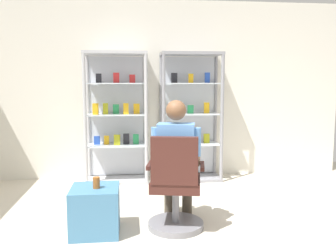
{
  "coord_description": "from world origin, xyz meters",
  "views": [
    {
      "loc": [
        -0.36,
        -2.46,
        1.44
      ],
      "look_at": [
        0.05,
        1.22,
        1.0
      ],
      "focal_mm": 37.62,
      "sensor_mm": 36.0,
      "label": 1
    }
  ],
  "objects_px": {
    "display_cabinet_left": "(117,117)",
    "seated_shopkeeper": "(177,156)",
    "tea_glass": "(96,183)",
    "display_cabinet_right": "(190,116)",
    "office_chair": "(175,191)",
    "storage_crate": "(95,210)"
  },
  "relations": [
    {
      "from": "display_cabinet_right",
      "to": "tea_glass",
      "type": "distance_m",
      "value": 2.32
    },
    {
      "from": "display_cabinet_left",
      "to": "seated_shopkeeper",
      "type": "relative_size",
      "value": 1.47
    },
    {
      "from": "display_cabinet_left",
      "to": "office_chair",
      "type": "bearing_deg",
      "value": -71.59
    },
    {
      "from": "office_chair",
      "to": "seated_shopkeeper",
      "type": "relative_size",
      "value": 0.74
    },
    {
      "from": "display_cabinet_right",
      "to": "tea_glass",
      "type": "height_order",
      "value": "display_cabinet_right"
    },
    {
      "from": "display_cabinet_left",
      "to": "tea_glass",
      "type": "relative_size",
      "value": 17.44
    },
    {
      "from": "display_cabinet_right",
      "to": "storage_crate",
      "type": "relative_size",
      "value": 4.15
    },
    {
      "from": "display_cabinet_left",
      "to": "tea_glass",
      "type": "distance_m",
      "value": 1.97
    },
    {
      "from": "display_cabinet_right",
      "to": "seated_shopkeeper",
      "type": "xyz_separation_m",
      "value": [
        -0.44,
        -1.74,
        -0.25
      ]
    },
    {
      "from": "display_cabinet_right",
      "to": "seated_shopkeeper",
      "type": "relative_size",
      "value": 1.47
    },
    {
      "from": "seated_shopkeeper",
      "to": "storage_crate",
      "type": "relative_size",
      "value": 2.82
    },
    {
      "from": "display_cabinet_left",
      "to": "tea_glass",
      "type": "bearing_deg",
      "value": -93.95
    },
    {
      "from": "office_chair",
      "to": "storage_crate",
      "type": "xyz_separation_m",
      "value": [
        -0.78,
        0.01,
        -0.17
      ]
    },
    {
      "from": "storage_crate",
      "to": "tea_glass",
      "type": "bearing_deg",
      "value": -55.42
    },
    {
      "from": "storage_crate",
      "to": "office_chair",
      "type": "bearing_deg",
      "value": -1.06
    },
    {
      "from": "storage_crate",
      "to": "seated_shopkeeper",
      "type": "bearing_deg",
      "value": 10.15
    },
    {
      "from": "display_cabinet_right",
      "to": "display_cabinet_left",
      "type": "bearing_deg",
      "value": -179.93
    },
    {
      "from": "tea_glass",
      "to": "display_cabinet_right",
      "type": "bearing_deg",
      "value": 57.2
    },
    {
      "from": "tea_glass",
      "to": "office_chair",
      "type": "bearing_deg",
      "value": 1.06
    },
    {
      "from": "office_chair",
      "to": "tea_glass",
      "type": "xyz_separation_m",
      "value": [
        -0.76,
        -0.01,
        0.12
      ]
    },
    {
      "from": "seated_shopkeeper",
      "to": "tea_glass",
      "type": "height_order",
      "value": "seated_shopkeeper"
    },
    {
      "from": "display_cabinet_left",
      "to": "storage_crate",
      "type": "relative_size",
      "value": 4.15
    }
  ]
}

